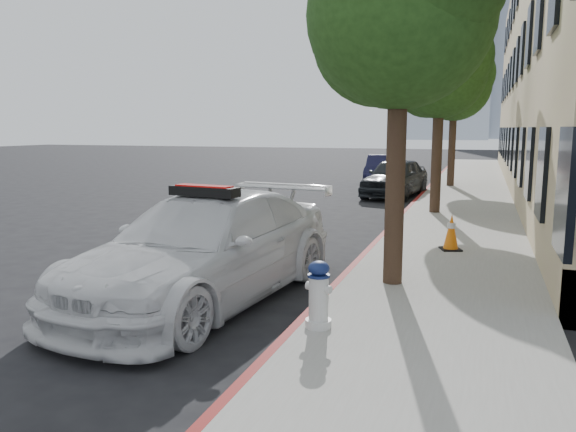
# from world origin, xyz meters

# --- Properties ---
(ground) EXTENTS (120.00, 120.00, 0.00)m
(ground) POSITION_xyz_m (0.00, 0.00, 0.00)
(ground) COLOR black
(ground) RESTS_ON ground
(sidewalk) EXTENTS (3.20, 50.00, 0.15)m
(sidewalk) POSITION_xyz_m (3.60, 10.00, 0.07)
(sidewalk) COLOR gray
(sidewalk) RESTS_ON ground
(curb_strip) EXTENTS (0.12, 50.00, 0.15)m
(curb_strip) POSITION_xyz_m (2.06, 10.00, 0.07)
(curb_strip) COLOR maroon
(curb_strip) RESTS_ON ground
(tower_right) EXTENTS (14.00, 14.00, 44.00)m
(tower_right) POSITION_xyz_m (9.00, 135.00, 22.00)
(tower_right) COLOR #9EA8B7
(tower_right) RESTS_ON ground
(tree_near) EXTENTS (2.92, 2.82, 5.62)m
(tree_near) POSITION_xyz_m (2.93, -2.01, 4.27)
(tree_near) COLOR black
(tree_near) RESTS_ON sidewalk
(tree_mid) EXTENTS (2.77, 2.64, 5.43)m
(tree_mid) POSITION_xyz_m (2.93, 5.99, 4.16)
(tree_mid) COLOR black
(tree_mid) RESTS_ON sidewalk
(tree_far) EXTENTS (3.10, 3.00, 5.81)m
(tree_far) POSITION_xyz_m (2.93, 13.99, 4.39)
(tree_far) COLOR black
(tree_far) RESTS_ON sidewalk
(police_car) EXTENTS (2.92, 5.74, 1.75)m
(police_car) POSITION_xyz_m (0.29, -3.35, 0.80)
(police_car) COLOR silver
(police_car) RESTS_ON ground
(parked_car_mid) EXTENTS (2.31, 4.50, 1.47)m
(parked_car_mid) POSITION_xyz_m (1.07, 10.57, 0.73)
(parked_car_mid) COLOR black
(parked_car_mid) RESTS_ON ground
(parked_car_far) EXTENTS (1.85, 4.28, 1.37)m
(parked_car_far) POSITION_xyz_m (-0.03, 14.48, 0.69)
(parked_car_far) COLOR black
(parked_car_far) RESTS_ON ground
(fire_hydrant) EXTENTS (0.36, 0.32, 0.84)m
(fire_hydrant) POSITION_xyz_m (2.35, -4.35, 0.56)
(fire_hydrant) COLOR silver
(fire_hydrant) RESTS_ON sidewalk
(traffic_cone) EXTENTS (0.49, 0.49, 0.74)m
(traffic_cone) POSITION_xyz_m (3.64, 0.80, 0.51)
(traffic_cone) COLOR black
(traffic_cone) RESTS_ON sidewalk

